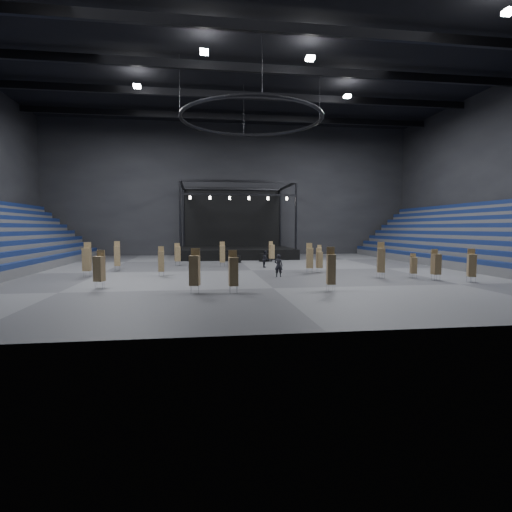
{
  "coord_description": "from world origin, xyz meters",
  "views": [
    {
      "loc": [
        -4.41,
        -34.45,
        3.69
      ],
      "look_at": [
        0.12,
        -2.0,
        1.4
      ],
      "focal_mm": 28.0,
      "sensor_mm": 36.0,
      "label": 1
    }
  ],
  "objects": [
    {
      "name": "chair_stack_12",
      "position": [
        4.47,
        -2.74,
        1.28
      ],
      "size": [
        0.52,
        0.52,
        2.47
      ],
      "rotation": [
        0.0,
        0.0,
        -0.06
      ],
      "color": "silver",
      "rests_on": "floor"
    },
    {
      "name": "flight_case_mid",
      "position": [
        -0.72,
        8.21,
        0.38
      ],
      "size": [
        1.29,
        0.98,
        0.77
      ],
      "primitive_type": "cube",
      "rotation": [
        0.0,
        0.0,
        -0.4
      ],
      "color": "black",
      "rests_on": "floor"
    },
    {
      "name": "chair_stack_4",
      "position": [
        12.07,
        -8.42,
        1.18
      ],
      "size": [
        0.55,
        0.55,
        2.21
      ],
      "rotation": [
        0.0,
        0.0,
        0.07
      ],
      "color": "silver",
      "rests_on": "floor"
    },
    {
      "name": "chair_stack_15",
      "position": [
        -2.58,
        -11.99,
        1.28
      ],
      "size": [
        0.54,
        0.54,
        2.45
      ],
      "rotation": [
        0.0,
        0.0,
        0.07
      ],
      "color": "silver",
      "rests_on": "floor"
    },
    {
      "name": "man_center",
      "position": [
        1.45,
        -4.87,
        0.86
      ],
      "size": [
        0.74,
        0.63,
        1.73
      ],
      "primitive_type": "imported",
      "rotation": [
        0.0,
        0.0,
        2.74
      ],
      "color": "black",
      "rests_on": "floor"
    },
    {
      "name": "flight_case_left",
      "position": [
        -1.12,
        10.3,
        0.46
      ],
      "size": [
        1.44,
        0.81,
        0.92
      ],
      "primitive_type": "cube",
      "rotation": [
        0.0,
        0.0,
        0.09
      ],
      "color": "black",
      "rests_on": "floor"
    },
    {
      "name": "chair_stack_1",
      "position": [
        -11.59,
        1.46,
        1.32
      ],
      "size": [
        0.57,
        0.57,
        2.56
      ],
      "rotation": [
        0.0,
        0.0,
        0.15
      ],
      "color": "silver",
      "rests_on": "floor"
    },
    {
      "name": "chair_stack_10",
      "position": [
        -10.55,
        -9.12,
        1.25
      ],
      "size": [
        0.68,
        0.68,
        2.35
      ],
      "rotation": [
        0.0,
        0.0,
        -0.33
      ],
      "color": "silver",
      "rests_on": "floor"
    },
    {
      "name": "chair_stack_8",
      "position": [
        -6.66,
        5.37,
        1.19
      ],
      "size": [
        0.63,
        0.63,
        2.22
      ],
      "rotation": [
        0.0,
        0.0,
        0.21
      ],
      "color": "silver",
      "rests_on": "floor"
    },
    {
      "name": "chair_stack_11",
      "position": [
        -7.41,
        -3.28,
        1.19
      ],
      "size": [
        0.46,
        0.46,
        2.3
      ],
      "rotation": [
        0.0,
        0.0,
        0.06
      ],
      "color": "silver",
      "rests_on": "floor"
    },
    {
      "name": "bleachers_right",
      "position": [
        22.94,
        0.0,
        1.73
      ],
      "size": [
        7.2,
        40.0,
        6.4
      ],
      "color": "#464749",
      "rests_on": "floor"
    },
    {
      "name": "chair_stack_9",
      "position": [
        -4.75,
        -11.74,
        1.34
      ],
      "size": [
        0.65,
        0.65,
        2.56
      ],
      "rotation": [
        0.0,
        0.0,
        -0.23
      ],
      "color": "silver",
      "rests_on": "floor"
    },
    {
      "name": "crew_member",
      "position": [
        1.65,
        2.47,
        0.79
      ],
      "size": [
        0.77,
        0.89,
        1.58
      ],
      "primitive_type": "imported",
      "rotation": [
        0.0,
        0.0,
        1.32
      ],
      "color": "black",
      "rests_on": "floor"
    },
    {
      "name": "chair_stack_13",
      "position": [
        -12.93,
        -2.93,
        1.38
      ],
      "size": [
        0.58,
        0.58,
        2.63
      ],
      "rotation": [
        0.0,
        0.0,
        -0.06
      ],
      "color": "silver",
      "rests_on": "floor"
    },
    {
      "name": "chair_stack_0",
      "position": [
        8.81,
        -6.64,
        1.38
      ],
      "size": [
        0.65,
        0.65,
        2.67
      ],
      "rotation": [
        0.0,
        0.0,
        -0.3
      ],
      "color": "silver",
      "rests_on": "floor"
    },
    {
      "name": "floor",
      "position": [
        0.0,
        0.0,
        0.0
      ],
      "size": [
        50.0,
        50.0,
        0.0
      ],
      "primitive_type": "plane",
      "color": "#474749",
      "rests_on": "ground"
    },
    {
      "name": "chair_stack_6",
      "position": [
        3.23,
        8.01,
        1.19
      ],
      "size": [
        0.61,
        0.61,
        2.27
      ],
      "rotation": [
        0.0,
        0.0,
        0.31
      ],
      "color": "silver",
      "rests_on": "floor"
    },
    {
      "name": "chair_stack_2",
      "position": [
        -2.34,
        3.71,
        1.26
      ],
      "size": [
        0.52,
        0.52,
        2.41
      ],
      "rotation": [
        0.0,
        0.0,
        -0.03
      ],
      "color": "silver",
      "rests_on": "floor"
    },
    {
      "name": "stage",
      "position": [
        0.0,
        16.24,
        1.45
      ],
      "size": [
        14.0,
        10.0,
        9.2
      ],
      "color": "black",
      "rests_on": "floor"
    },
    {
      "name": "flight_case_right",
      "position": [
        2.74,
        9.04,
        0.44
      ],
      "size": [
        1.44,
        0.97,
        0.88
      ],
      "primitive_type": "cube",
      "rotation": [
        0.0,
        0.0,
        0.26
      ],
      "color": "black",
      "rests_on": "floor"
    },
    {
      "name": "wall_front",
      "position": [
        0.0,
        -21.0,
        9.0
      ],
      "size": [
        50.0,
        0.2,
        18.0
      ],
      "primitive_type": "cube",
      "color": "black",
      "rests_on": "ground"
    },
    {
      "name": "ceiling",
      "position": [
        0.0,
        0.0,
        18.0
      ],
      "size": [
        50.0,
        42.0,
        0.2
      ],
      "primitive_type": "cube",
      "color": "black",
      "rests_on": "wall_back"
    },
    {
      "name": "chair_stack_3",
      "position": [
        3.17,
        -11.99,
        1.32
      ],
      "size": [
        0.53,
        0.53,
        2.59
      ],
      "rotation": [
        0.0,
        0.0,
        -0.13
      ],
      "color": "silver",
      "rests_on": "floor"
    },
    {
      "name": "chair_stack_7",
      "position": [
        7.91,
        5.84,
        1.04
      ],
      "size": [
        0.53,
        0.53,
        1.94
      ],
      "rotation": [
        0.0,
        0.0,
        -0.24
      ],
      "color": "silver",
      "rests_on": "floor"
    },
    {
      "name": "chair_stack_14",
      "position": [
        5.45,
        -2.21,
        1.07
      ],
      "size": [
        0.51,
        0.51,
        2.03
      ],
      "rotation": [
        0.0,
        0.0,
        0.19
      ],
      "color": "silver",
      "rests_on": "floor"
    },
    {
      "name": "chair_stack_5",
      "position": [
        13.83,
        -9.78,
        1.21
      ],
      "size": [
        0.64,
        0.64,
        2.3
      ],
      "rotation": [
        0.0,
        0.0,
        -0.37
      ],
      "color": "silver",
      "rests_on": "floor"
    },
    {
      "name": "roof_girders",
      "position": [
        0.0,
        -0.0,
        17.2
      ],
      "size": [
        49.0,
        30.35,
        0.7
      ],
      "color": "black",
      "rests_on": "ceiling"
    },
    {
      "name": "floodlights",
      "position": [
        0.0,
        -4.0,
        16.6
      ],
      "size": [
        28.6,
        16.6,
        0.25
      ],
      "color": "white",
      "rests_on": "roof_girders"
    },
    {
      "name": "wall_back",
      "position": [
        0.0,
        21.0,
        9.0
      ],
      "size": [
        50.0,
        0.2,
        18.0
      ],
      "primitive_type": "cube",
      "color": "black",
      "rests_on": "ground"
    },
    {
      "name": "chair_stack_16",
      "position": [
        11.16,
        -7.03,
        0.98
      ],
      "size": [
        0.5,
        0.5,
        1.83
      ],
      "rotation": [
        0.0,
        0.0,
        -0.22
      ],
      "color": "silver",
      "rests_on": "floor"
    },
    {
      "name": "truss_ring",
      "position": [
        -0.0,
        0.0,
        13.0
      ],
      "size": [
        12.3,
        12.3,
        5.15
      ],
      "color": "black",
      "rests_on": "ceiling"
    }
  ]
}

